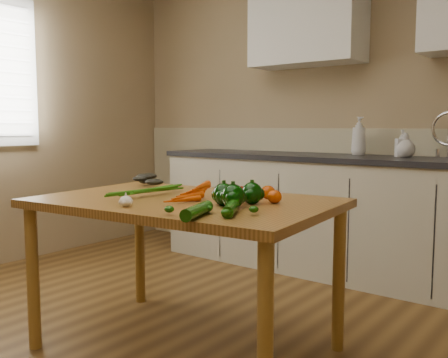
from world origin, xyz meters
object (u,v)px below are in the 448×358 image
pepper_c (233,196)px  garlic_bulb (126,201)px  leafy_greens (148,178)px  zucchini_b (197,211)px  pepper_b (252,193)px  soap_bottle_a (359,136)px  tomato_a (241,193)px  table (185,216)px  carrot_bunch (179,192)px  soap_bottle_b (402,143)px  tomato_b (268,192)px  zucchini_a (231,209)px  pepper_a (224,194)px  soap_bottle_c (406,145)px  tomato_c (275,197)px

pepper_c → garlic_bulb: bearing=-145.5°
leafy_greens → zucchini_b: leafy_greens is taller
pepper_b → soap_bottle_a: bearing=97.4°
leafy_greens → tomato_a: (0.72, -0.06, -0.02)m
tomato_a → garlic_bulb: bearing=-117.2°
garlic_bulb → pepper_c: pepper_c is taller
leafy_greens → table: bearing=-24.6°
garlic_bulb → tomato_a: bearing=62.8°
carrot_bunch → pepper_c: 0.38m
zucchini_b → tomato_a: bearing=106.9°
soap_bottle_b → tomato_b: soap_bottle_b is taller
pepper_b → table: bearing=-168.0°
leafy_greens → zucchini_a: bearing=-25.1°
carrot_bunch → pepper_a: bearing=-11.0°
pepper_a → pepper_c: 0.08m
soap_bottle_b → pepper_c: size_ratio=1.87×
tomato_b → zucchini_b: size_ratio=0.30×
carrot_bunch → table: bearing=29.3°
pepper_a → zucchini_b: size_ratio=0.42×
pepper_c → zucchini_b: (0.02, -0.26, -0.03)m
soap_bottle_c → tomato_b: size_ratio=2.36×
pepper_c → zucchini_b: 0.27m
carrot_bunch → pepper_b: bearing=7.8°
zucchini_b → pepper_a: bearing=108.0°
soap_bottle_c → tomato_b: soap_bottle_c is taller
tomato_c → leafy_greens: bearing=175.0°
soap_bottle_a → pepper_a: soap_bottle_a is taller
leafy_greens → pepper_c: 0.90m
soap_bottle_a → zucchini_b: size_ratio=1.21×
table → garlic_bulb: size_ratio=26.25×
garlic_bulb → pepper_b: 0.57m
table → carrot_bunch: size_ratio=5.71×
soap_bottle_c → leafy_greens: size_ratio=0.84×
pepper_b → zucchini_a: pepper_b is taller
soap_bottle_b → pepper_a: (-0.19, -1.80, -0.18)m
soap_bottle_c → soap_bottle_b: bearing=-82.5°
pepper_a → zucchini_a: size_ratio=0.53×
zucchini_b → table: bearing=138.0°
soap_bottle_c → pepper_b: bearing=28.0°
tomato_b → soap_bottle_a: bearing=97.4°
pepper_a → tomato_c: size_ratio=1.46×
pepper_a → tomato_b: size_ratio=1.38×
soap_bottle_c → leafy_greens: bearing=-0.3°
soap_bottle_a → pepper_b: 1.77m
zucchini_b → soap_bottle_b: bearing=87.3°
pepper_b → tomato_b: size_ratio=1.36×
soap_bottle_c → zucchini_a: (-0.05, -1.96, -0.20)m
garlic_bulb → zucchini_b: (0.41, 0.00, 0.00)m
tomato_a → zucchini_b: size_ratio=0.29×
soap_bottle_c → tomato_b: (-0.17, -1.50, -0.19)m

